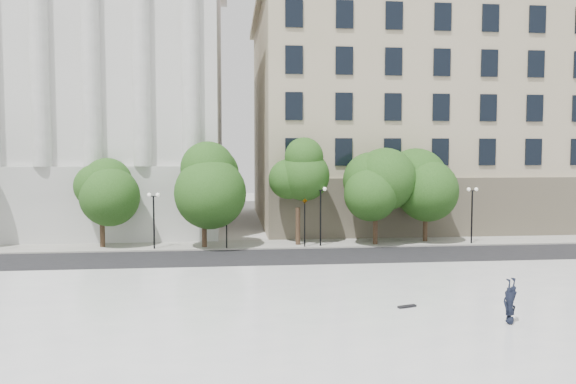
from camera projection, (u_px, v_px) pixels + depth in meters
name	position (u px, v px, depth m)	size (l,w,h in m)	color
ground	(263.00, 363.00, 18.75)	(160.00, 160.00, 0.00)	#B0AEA6
plaza	(259.00, 329.00, 21.71)	(44.00, 22.00, 0.45)	white
street	(247.00, 260.00, 36.61)	(60.00, 8.00, 0.02)	black
far_sidewalk	(244.00, 245.00, 42.56)	(60.00, 4.00, 0.12)	#B3B0A5
building_west	(64.00, 92.00, 54.37)	(31.50, 27.65, 25.60)	silver
building_east	(432.00, 113.00, 58.65)	(36.00, 26.15, 23.00)	tan
traffic_light_west	(226.00, 199.00, 40.48)	(1.01, 1.70, 4.18)	black
traffic_light_east	(305.00, 199.00, 41.07)	(0.76, 1.72, 4.18)	black
person_lying	(510.00, 318.00, 21.57)	(0.64, 0.42, 1.77)	black
skateboard	(407.00, 306.00, 23.90)	(0.84, 0.22, 0.09)	black
street_trees	(239.00, 179.00, 41.58)	(39.78, 5.29, 7.47)	#382619
lamp_posts	(240.00, 208.00, 40.93)	(35.99, 0.28, 4.51)	black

